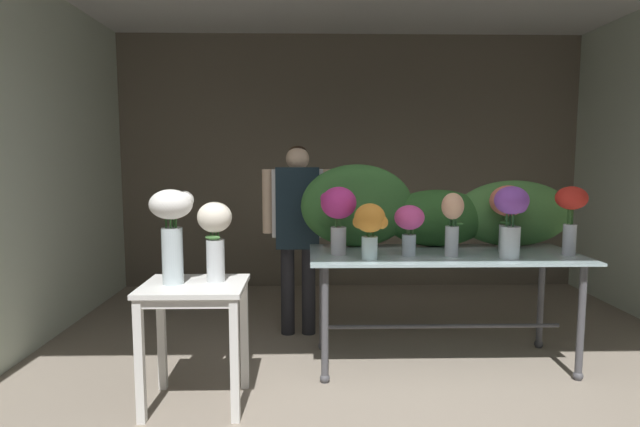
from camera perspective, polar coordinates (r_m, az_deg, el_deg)
The scene contains 16 objects.
ground_plane at distance 4.47m, azimuth 5.33°, elevation -14.12°, with size 8.77×8.77×0.00m, color gray.
wall_back at distance 6.17m, azimuth 3.33°, elevation 5.65°, with size 5.53×0.12×2.98m, color #706656.
wall_left at distance 4.74m, azimuth -30.02°, elevation 4.64°, with size 0.12×4.11×2.98m, color silver.
display_table_glass at distance 3.93m, azimuth 13.57°, elevation -6.27°, with size 1.98×0.82×0.86m.
side_table_white at distance 3.31m, azimuth -13.82°, elevation -9.68°, with size 0.63×0.53×0.78m.
florist at distance 4.42m, azimuth -2.49°, elevation -0.59°, with size 0.61×0.24×1.65m.
foliage_backdrop at distance 4.13m, azimuth 12.34°, elevation 0.19°, with size 2.16×0.32×0.65m.
vase_violet_anemones at distance 3.79m, azimuth 20.55°, elevation -0.10°, with size 0.24×0.23×0.51m.
vase_sunset_hydrangea at distance 3.53m, azimuth 5.58°, elevation -1.27°, with size 0.24×0.22×0.39m.
vase_peach_freesia at distance 3.75m, azimuth 14.55°, elevation -0.71°, with size 0.17×0.16×0.46m.
vase_magenta_snapdragons at distance 3.69m, azimuth 2.03°, elevation 0.40°, with size 0.26×0.26×0.49m.
vase_fuchsia_lilies at distance 3.72m, azimuth 9.93°, elevation -1.11°, with size 0.22×0.22×0.37m.
vase_coral_roses at distance 4.04m, azimuth 20.18°, elevation 0.58°, with size 0.27×0.27×0.50m.
vase_scarlet_ranunculus at distance 4.09m, azimuth 26.23°, elevation 0.47°, with size 0.22×0.22×0.50m.
vase_white_roses_tall at distance 3.24m, azimuth -16.14°, elevation -1.20°, with size 0.26×0.26×0.58m.
vase_cream_lisianthus_tall at distance 3.24m, azimuth -11.66°, elevation -2.19°, with size 0.22×0.21×0.50m.
Camera 1 is at (-0.50, -2.17, 1.55)m, focal length 28.69 mm.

